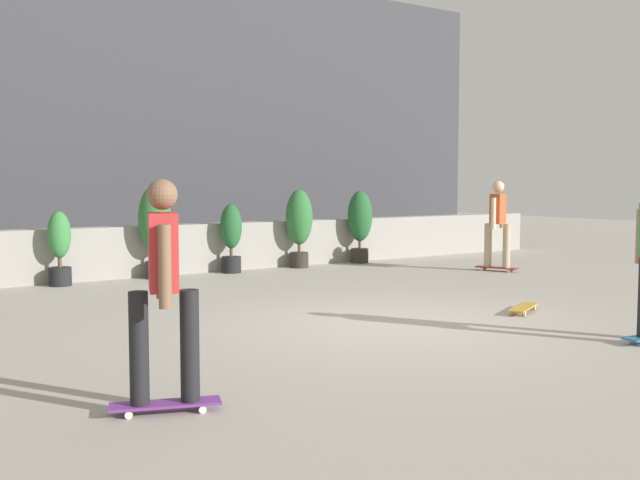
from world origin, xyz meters
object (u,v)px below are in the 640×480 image
(potted_plant_5, at_px, (360,221))
(skater_foreground, at_px, (498,221))
(potted_plant_2, at_px, (155,224))
(skateboard_near_camera, at_px, (523,307))
(skater_far_right, at_px, (164,284))
(potted_plant_4, at_px, (299,222))
(potted_plant_1, at_px, (59,246))
(potted_plant_3, at_px, (231,235))

(potted_plant_5, bearing_deg, skater_foreground, -64.47)
(potted_plant_2, relative_size, skateboard_near_camera, 2.01)
(skater_foreground, height_order, skater_far_right, same)
(potted_plant_4, relative_size, skater_foreground, 0.90)
(skater_foreground, bearing_deg, skateboard_near_camera, -133.46)
(skateboard_near_camera, bearing_deg, potted_plant_4, 86.37)
(skater_foreground, bearing_deg, potted_plant_1, 160.42)
(potted_plant_3, height_order, potted_plant_4, potted_plant_4)
(potted_plant_3, bearing_deg, potted_plant_5, 0.00)
(potted_plant_1, height_order, potted_plant_3, potted_plant_3)
(potted_plant_2, xyz_separation_m, potted_plant_3, (1.48, 0.00, -0.25))
(potted_plant_3, xyz_separation_m, skater_foreground, (4.24, -2.61, 0.24))
(potted_plant_1, relative_size, skater_far_right, 0.71)
(potted_plant_5, distance_m, skateboard_near_camera, 6.24)
(potted_plant_2, height_order, potted_plant_4, potted_plant_2)
(potted_plant_4, xyz_separation_m, skater_far_right, (-5.85, -7.26, 0.05))
(skater_far_right, bearing_deg, potted_plant_4, 51.15)
(potted_plant_5, bearing_deg, potted_plant_2, -180.00)
(potted_plant_5, relative_size, skater_far_right, 0.88)
(skater_far_right, relative_size, skateboard_near_camera, 2.10)
(skateboard_near_camera, bearing_deg, potted_plant_3, 100.75)
(skater_foreground, bearing_deg, potted_plant_4, 136.39)
(skateboard_near_camera, bearing_deg, skater_foreground, 46.54)
(potted_plant_1, distance_m, potted_plant_5, 6.10)
(potted_plant_4, relative_size, potted_plant_5, 1.02)
(potted_plant_1, xyz_separation_m, potted_plant_3, (3.11, 0.00, 0.06))
(potted_plant_1, distance_m, potted_plant_3, 3.11)
(potted_plant_4, bearing_deg, potted_plant_5, 0.00)
(skater_foreground, xyz_separation_m, skateboard_near_camera, (-3.12, -3.29, -0.88))
(potted_plant_2, xyz_separation_m, skateboard_near_camera, (2.60, -5.90, -0.89))
(potted_plant_1, distance_m, skater_far_right, 7.38)
(potted_plant_3, relative_size, skater_far_right, 0.75)
(potted_plant_2, bearing_deg, skateboard_near_camera, -66.25)
(skater_far_right, xyz_separation_m, skateboard_near_camera, (5.48, 1.36, -0.88))
(skater_far_right, height_order, skateboard_near_camera, skater_far_right)
(skater_foreground, bearing_deg, potted_plant_2, 155.43)
(potted_plant_1, xyz_separation_m, skater_foreground, (7.34, -2.61, 0.30))
(potted_plant_3, distance_m, skateboard_near_camera, 6.04)
(potted_plant_1, xyz_separation_m, potted_plant_4, (4.60, 0.00, 0.25))
(potted_plant_1, height_order, potted_plant_5, potted_plant_5)
(potted_plant_2, height_order, potted_plant_3, potted_plant_2)
(potted_plant_2, relative_size, skater_far_right, 0.95)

